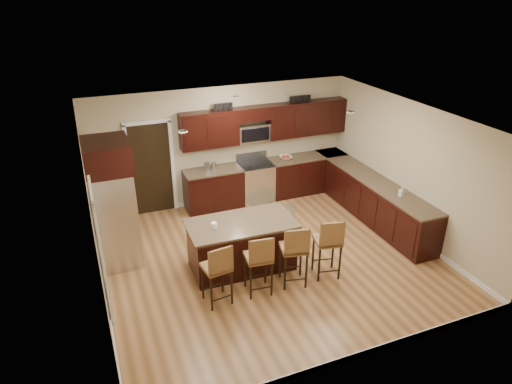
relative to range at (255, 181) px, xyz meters
name	(u,v)px	position (x,y,z in m)	size (l,w,h in m)	color
floor	(270,258)	(-0.68, -2.45, -0.47)	(6.00, 6.00, 0.00)	#A06E3F
ceiling	(272,120)	(-0.68, -2.45, 2.23)	(6.00, 6.00, 0.00)	silver
wall_back	(223,146)	(-0.68, 0.30, 0.88)	(6.00, 6.00, 0.00)	tan
wall_left	(94,225)	(-3.68, -2.45, 0.88)	(5.50, 5.50, 0.00)	tan
wall_right	(409,170)	(2.32, -2.45, 0.88)	(5.50, 5.50, 0.00)	tan
base_cabinets	(322,190)	(1.22, -1.01, -0.01)	(4.02, 3.96, 0.92)	black
upper_cabinets	(268,122)	(0.36, 0.13, 1.37)	(4.00, 0.33, 0.80)	black
range	(255,181)	(0.00, 0.00, 0.00)	(0.76, 0.64, 1.11)	silver
microwave	(253,133)	(0.00, 0.15, 1.15)	(0.76, 0.31, 0.40)	silver
doorway	(151,169)	(-2.33, 0.28, 0.56)	(0.85, 0.03, 2.06)	black
pantry_door	(100,253)	(-3.66, -2.75, 0.55)	(0.03, 0.80, 2.04)	white
letter_decor	(262,103)	(0.22, 0.13, 1.82)	(2.20, 0.03, 0.15)	black
island	(242,246)	(-1.27, -2.50, -0.04)	(1.93, 1.06, 0.92)	black
stool_left	(218,268)	(-1.98, -3.35, 0.22)	(0.46, 0.46, 1.10)	olive
stool_mid	(259,258)	(-1.27, -3.35, 0.23)	(0.46, 0.46, 1.12)	olive
stool_right	(295,249)	(-0.64, -3.35, 0.25)	(0.51, 0.51, 1.15)	olive
refrigerator	(113,202)	(-3.30, -1.45, 0.73)	(0.79, 0.98, 2.35)	silver
floor_mat	(274,210)	(0.18, -0.67, -0.47)	(0.95, 0.64, 0.01)	brown
fruit_bowl	(286,158)	(0.77, 0.00, 0.48)	(0.30, 0.30, 0.07)	silver
soap_bottle	(402,191)	(2.02, -2.67, 0.55)	(0.09, 0.09, 0.20)	#B2B2B2
canister_tall	(207,167)	(-1.16, 0.00, 0.55)	(0.12, 0.12, 0.20)	silver
canister_short	(214,166)	(-1.00, 0.00, 0.53)	(0.11, 0.11, 0.17)	silver
island_jar	(214,225)	(-1.77, -2.50, 0.50)	(0.10, 0.10, 0.10)	white
stool_extra	(329,241)	(0.01, -3.35, 0.25)	(0.51, 0.51, 1.15)	olive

